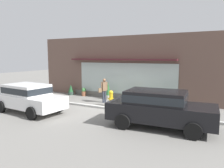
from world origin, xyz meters
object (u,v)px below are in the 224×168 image
Objects in this scene: potted_plant_near_hydrant at (71,90)px; parked_car_black at (159,107)px; pedestrian_with_handbag at (104,89)px; potted_plant_window_right at (164,100)px; potted_plant_doorstep at (137,95)px; potted_plant_corner_tall at (151,101)px; potted_plant_trailing_edge at (108,91)px; parked_car_white at (28,96)px; potted_plant_window_center at (84,92)px; fire_hydrant at (111,98)px; potted_plant_window_left at (128,96)px.

parked_car_black is at bearing -27.75° from potted_plant_near_hydrant.
pedestrian_with_handbag reaches higher than potted_plant_window_right.
potted_plant_doorstep is 1.26× the size of potted_plant_near_hydrant.
potted_plant_trailing_edge reaches higher than potted_plant_corner_tall.
potted_plant_window_center is at bearing 96.39° from parked_car_white.
potted_plant_window_left is at bearing 83.56° from fire_hydrant.
parked_car_black is 6.55m from potted_plant_trailing_edge.
fire_hydrant is 4.51m from parked_car_black.
parked_car_white is at bearing -129.52° from potted_plant_doorstep.
potted_plant_window_left is at bearing 171.29° from potted_plant_window_right.
potted_plant_corner_tall is at bearing 176.76° from potted_plant_window_right.
potted_plant_trailing_edge reaches higher than potted_plant_window_left.
parked_car_white reaches higher than potted_plant_corner_tall.
potted_plant_near_hydrant is (-4.71, 1.91, -0.11)m from fire_hydrant.
potted_plant_near_hydrant is (-1.21, -0.08, 0.07)m from potted_plant_window_center.
potted_plant_near_hydrant is at bearing 148.31° from parked_car_black.
potted_plant_doorstep reaches higher than potted_plant_window_center.
potted_plant_doorstep reaches higher than potted_plant_window_left.
potted_plant_trailing_edge is (-0.31, 1.12, -0.31)m from pedestrian_with_handbag.
potted_plant_doorstep is 5.72m from potted_plant_near_hydrant.
potted_plant_doorstep is (4.51, -0.19, 0.17)m from potted_plant_window_center.
potted_plant_corner_tall is 5.56m from potted_plant_window_center.
fire_hydrant is 0.77× the size of potted_plant_trailing_edge.
parked_car_white reaches higher than potted_plant_trailing_edge.
potted_plant_trailing_edge is at bearing 177.32° from potted_plant_window_right.
pedestrian_with_handbag is (-0.90, 0.66, 0.42)m from fire_hydrant.
parked_car_black is at bearing -52.24° from potted_plant_window_left.
pedestrian_with_handbag reaches higher than fire_hydrant.
pedestrian_with_handbag is at bearing 63.71° from parked_car_white.
potted_plant_window_center is at bearing 176.36° from potted_plant_window_right.
potted_plant_window_right is 4.09m from potted_plant_trailing_edge.
potted_plant_window_center is (-7.22, 4.51, -0.58)m from parked_car_black.
parked_car_black is 9.93× the size of potted_plant_corner_tall.
potted_plant_window_right is at bearing -8.71° from potted_plant_window_left.
potted_plant_window_left is (1.12, 1.33, -0.59)m from pedestrian_with_handbag.
potted_plant_corner_tall is at bearing 47.53° from parked_car_white.
parked_car_white reaches higher than potted_plant_window_left.
fire_hydrant reaches higher than potted_plant_window_center.
potted_plant_window_center is (-0.21, 5.40, -0.55)m from parked_car_white.
potted_plant_window_left is (3.51, 5.40, -0.54)m from parked_car_white.
parked_car_black is (4.62, -3.18, -0.01)m from pedestrian_with_handbag.
parked_car_white is 3.36× the size of potted_plant_trailing_edge.
pedestrian_with_handbag reaches higher than potted_plant_doorstep.
potted_plant_corner_tall is 1.09m from potted_plant_doorstep.
fire_hydrant is at bearing -151.03° from potted_plant_window_right.
potted_plant_corner_tall is 0.44× the size of potted_plant_doorstep.
potted_plant_near_hydrant is (-5.72, 0.11, -0.10)m from potted_plant_doorstep.
potted_plant_window_left is 1.48m from potted_plant_trailing_edge.
potted_plant_near_hydrant is at bearing 178.86° from potted_plant_doorstep.
potted_plant_corner_tall is at bearing -9.08° from potted_plant_doorstep.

